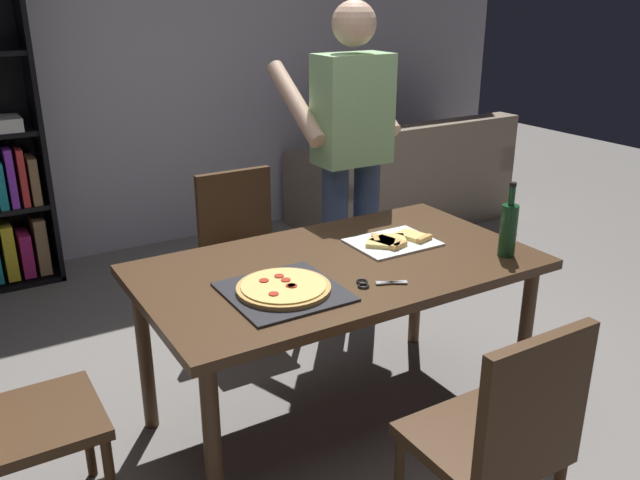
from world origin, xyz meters
The scene contains 12 objects.
ground_plane centered at (0.00, 0.00, 0.00)m, with size 12.00×12.00×0.00m, color gray.
back_wall centered at (0.00, 2.60, 1.40)m, with size 6.40×0.10×2.80m, color #BCB7C6.
dining_table centered at (0.00, 0.00, 0.67)m, with size 1.61×0.91×0.75m.
chair_near_camera centered at (0.00, -0.94, 0.51)m, with size 0.42×0.42×0.90m.
chair_far_side centered at (0.00, 0.94, 0.51)m, with size 0.42×0.42×0.90m.
chair_left_end centered at (-1.29, 0.00, 0.51)m, with size 0.42×0.42×0.90m.
couch centered at (1.90, 1.99, 0.30)m, with size 1.72×0.89×0.85m.
person_serving_pizza centered at (0.52, 0.72, 1.00)m, with size 0.55×0.54×1.75m.
pepperoni_pizza_on_tray centered at (-0.33, -0.14, 0.77)m, with size 0.41×0.41×0.04m.
pizza_slices_on_towel centered at (0.32, 0.05, 0.76)m, with size 0.36×0.28×0.03m.
wine_bottle centered at (0.64, -0.29, 0.87)m, with size 0.07×0.07×0.32m.
kitchen_scissors centered at (-0.01, -0.25, 0.76)m, with size 0.20×0.13×0.01m.
Camera 1 is at (-1.35, -2.10, 1.79)m, focal length 37.25 mm.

